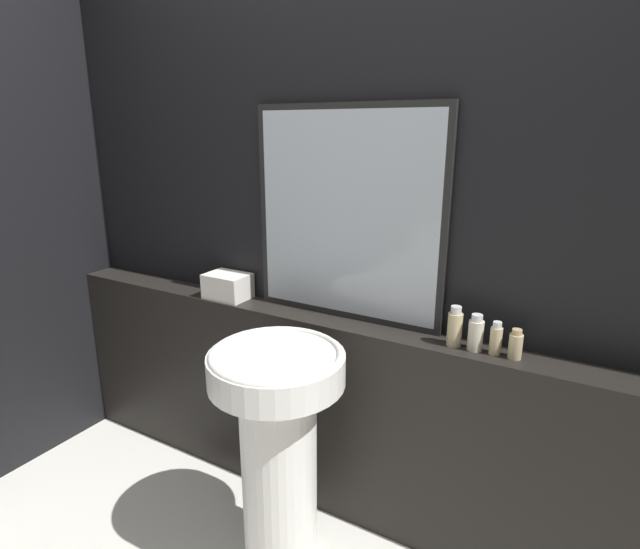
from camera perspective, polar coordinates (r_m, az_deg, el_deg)
wall_back at (r=2.08m, az=1.69°, el=5.47°), size 8.00×0.06×2.50m
vanity_counter at (r=2.28m, az=0.11°, el=-15.35°), size 2.83×0.17×0.89m
pedestal_sink at (r=1.93m, az=-4.77°, el=-18.37°), size 0.49×0.49×0.90m
mirror at (r=1.99m, az=3.05°, el=6.75°), size 0.82×0.03×0.85m
towel_stack at (r=2.34m, az=-10.49°, el=-1.30°), size 0.20×0.15×0.11m
shampoo_bottle at (r=1.86m, az=15.15°, el=-5.87°), size 0.05×0.05×0.15m
conditioner_bottle at (r=1.85m, az=17.37°, el=-6.48°), size 0.05×0.05×0.13m
lotion_bottle at (r=1.84m, az=19.45°, el=-7.00°), size 0.04×0.04×0.12m
body_wash_bottle at (r=1.83m, az=21.44°, el=-7.51°), size 0.05×0.05×0.11m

